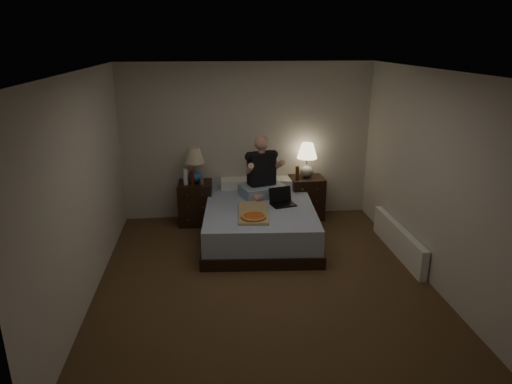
{
  "coord_description": "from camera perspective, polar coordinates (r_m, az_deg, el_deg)",
  "views": [
    {
      "loc": [
        -0.63,
        -4.92,
        2.82
      ],
      "look_at": [
        0.0,
        0.9,
        0.85
      ],
      "focal_mm": 32.0,
      "sensor_mm": 36.0,
      "label": 1
    }
  ],
  "objects": [
    {
      "name": "wall_right",
      "position": [
        5.8,
        21.09,
        1.6
      ],
      "size": [
        0.0,
        4.5,
        2.5
      ],
      "primitive_type": "cube",
      "rotation": [
        1.57,
        0.0,
        -1.57
      ],
      "color": "beige",
      "rests_on": "ground"
    },
    {
      "name": "beer_bottle_left",
      "position": [
        7.08,
        -8.0,
        1.78
      ],
      "size": [
        0.06,
        0.06,
        0.23
      ],
      "primitive_type": "cylinder",
      "color": "#4E180B",
      "rests_on": "nightstand_left"
    },
    {
      "name": "wall_front",
      "position": [
        3.16,
        6.23,
        -11.3
      ],
      "size": [
        4.0,
        0.0,
        2.5
      ],
      "primitive_type": "cube",
      "rotation": [
        -1.57,
        0.0,
        0.0
      ],
      "color": "beige",
      "rests_on": "ground"
    },
    {
      "name": "bed",
      "position": [
        6.77,
        0.44,
        -3.63
      ],
      "size": [
        1.7,
        2.18,
        0.52
      ],
      "primitive_type": "cube",
      "rotation": [
        0.0,
        0.0,
        -0.07
      ],
      "color": "#516CA3",
      "rests_on": "floor"
    },
    {
      "name": "ceiling",
      "position": [
        4.97,
        1.15,
        14.9
      ],
      "size": [
        4.0,
        4.5,
        0.0
      ],
      "primitive_type": "cube",
      "rotation": [
        3.14,
        0.0,
        0.0
      ],
      "color": "white",
      "rests_on": "ground"
    },
    {
      "name": "person",
      "position": [
        6.92,
        0.85,
        3.22
      ],
      "size": [
        0.78,
        0.69,
        0.93
      ],
      "primitive_type": null,
      "rotation": [
        0.0,
        0.0,
        0.29
      ],
      "color": "black",
      "rests_on": "bed"
    },
    {
      "name": "lamp_right",
      "position": [
        7.38,
        6.38,
        3.95
      ],
      "size": [
        0.4,
        0.4,
        0.56
      ],
      "primitive_type": null,
      "rotation": [
        0.0,
        0.0,
        -0.28
      ],
      "color": "gray",
      "rests_on": "nightstand_right"
    },
    {
      "name": "water_bottle",
      "position": [
        7.1,
        -8.81,
        1.87
      ],
      "size": [
        0.07,
        0.07,
        0.25
      ],
      "primitive_type": "cylinder",
      "color": "white",
      "rests_on": "nightstand_left"
    },
    {
      "name": "radiator",
      "position": [
        6.59,
        17.36,
        -5.75
      ],
      "size": [
        0.1,
        1.6,
        0.4
      ],
      "primitive_type": "cube",
      "color": "white",
      "rests_on": "floor"
    },
    {
      "name": "wall_back",
      "position": [
        7.37,
        -1.13,
        6.29
      ],
      "size": [
        4.0,
        0.0,
        2.5
      ],
      "primitive_type": "cube",
      "rotation": [
        1.57,
        0.0,
        0.0
      ],
      "color": "beige",
      "rests_on": "ground"
    },
    {
      "name": "beer_bottle_right",
      "position": [
        7.26,
        5.18,
        2.38
      ],
      "size": [
        0.06,
        0.06,
        0.23
      ],
      "primitive_type": "cylinder",
      "color": "#532B0B",
      "rests_on": "nightstand_right"
    },
    {
      "name": "nightstand_left",
      "position": [
        7.33,
        -7.55,
        -1.36
      ],
      "size": [
        0.54,
        0.49,
        0.68
      ],
      "primitive_type": "cube",
      "rotation": [
        0.0,
        0.0,
        -0.05
      ],
      "color": "black",
      "rests_on": "floor"
    },
    {
      "name": "soda_can",
      "position": [
        7.1,
        -6.82,
        1.33
      ],
      "size": [
        0.07,
        0.07,
        0.1
      ],
      "primitive_type": "cylinder",
      "color": "#A2A29D",
      "rests_on": "nightstand_left"
    },
    {
      "name": "nightstand_right",
      "position": [
        7.55,
        6.29,
        -0.66
      ],
      "size": [
        0.55,
        0.5,
        0.69
      ],
      "primitive_type": "cube",
      "rotation": [
        0.0,
        0.0,
        0.04
      ],
      "color": "black",
      "rests_on": "floor"
    },
    {
      "name": "floor",
      "position": [
        5.71,
        0.98,
        -11.02
      ],
      "size": [
        4.0,
        4.5,
        0.0
      ],
      "primitive_type": "cube",
      "color": "brown",
      "rests_on": "ground"
    },
    {
      "name": "lamp_left",
      "position": [
        7.15,
        -7.71,
        3.33
      ],
      "size": [
        0.38,
        0.38,
        0.56
      ],
      "primitive_type": null,
      "rotation": [
        0.0,
        0.0,
        0.23
      ],
      "color": "#25518B",
      "rests_on": "nightstand_left"
    },
    {
      "name": "wall_left",
      "position": [
        5.35,
        -20.73,
        0.27
      ],
      "size": [
        0.0,
        4.5,
        2.5
      ],
      "primitive_type": "cube",
      "rotation": [
        1.57,
        0.0,
        1.57
      ],
      "color": "beige",
      "rests_on": "ground"
    },
    {
      "name": "laptop",
      "position": [
        6.62,
        3.44,
        -0.69
      ],
      "size": [
        0.4,
        0.36,
        0.24
      ],
      "primitive_type": null,
      "rotation": [
        0.0,
        0.0,
        0.26
      ],
      "color": "black",
      "rests_on": "bed"
    },
    {
      "name": "pizza_box",
      "position": [
        6.1,
        -0.31,
        -3.18
      ],
      "size": [
        0.47,
        0.79,
        0.08
      ],
      "primitive_type": null,
      "rotation": [
        0.0,
        0.0,
        -0.09
      ],
      "color": "tan",
      "rests_on": "bed"
    }
  ]
}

